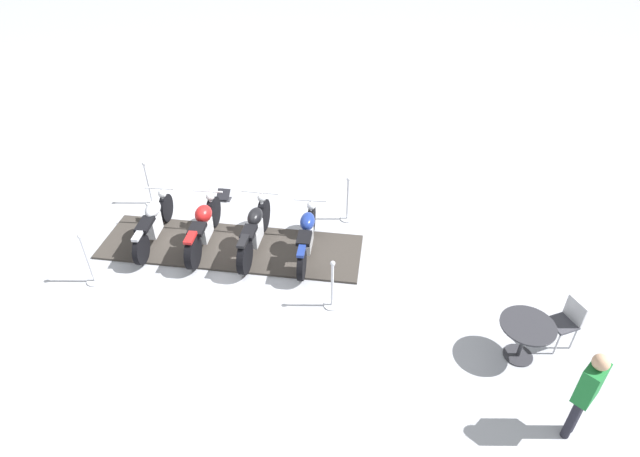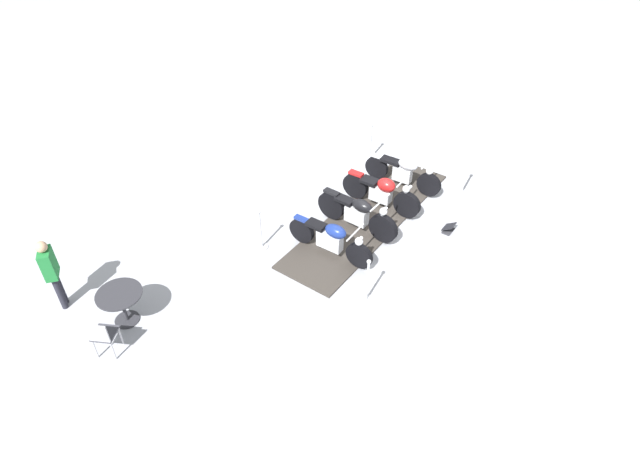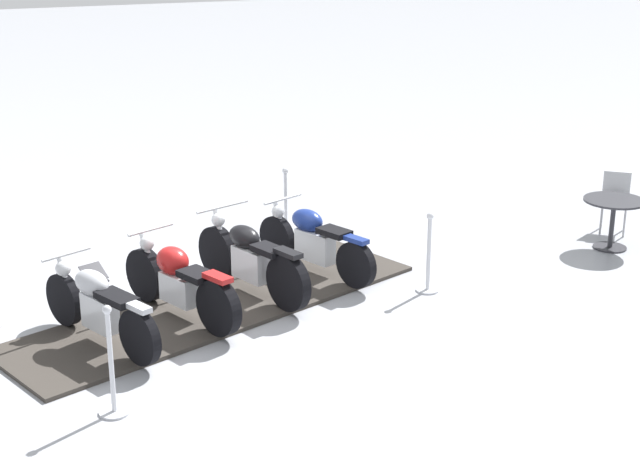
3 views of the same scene
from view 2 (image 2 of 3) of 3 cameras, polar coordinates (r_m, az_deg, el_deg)
The scene contains 14 objects.
ground_plane at distance 13.10m, azimuth 5.09°, elevation 1.07°, with size 80.00×80.00×0.00m, color #A8AAB2.
display_platform at distance 13.09m, azimuth 5.10°, elevation 1.15°, with size 5.45×1.53×0.05m, color #38332D.
motorcycle_navy at distance 11.70m, azimuth 1.19°, elevation -1.06°, with size 2.01×0.99×0.91m.
motorcycle_black at distance 12.41m, azimuth 4.01°, elevation 1.62°, with size 2.07×0.98×1.03m.
motorcycle_maroon at distance 13.18m, azimuth 6.56°, elevation 3.89°, with size 2.01×0.96×0.98m.
motorcycle_chrome at distance 13.99m, azimuth 8.85°, elevation 5.97°, with size 1.99×0.99×0.92m.
stanchion_left_rear at distance 15.13m, azimuth 5.33°, elevation 8.55°, with size 0.31×0.31×1.14m.
stanchion_right_rear at distance 14.17m, azimuth 14.98°, elevation 4.92°, with size 0.30×0.30×1.12m.
stanchion_right_front at distance 10.82m, azimuth 5.00°, elevation -6.14°, with size 0.30×0.30×1.10m.
stanchion_left_front at distance 12.06m, azimuth -6.29°, elevation -0.66°, with size 0.29×0.29×1.06m.
info_placard at distance 12.98m, azimuth 13.45°, elevation -0.02°, with size 0.34×0.38×0.23m.
cafe_table at distance 10.95m, azimuth -20.32°, elevation -7.12°, with size 0.87×0.87×0.74m.
cafe_chair_near_table at distance 10.50m, azimuth -22.04°, elevation -10.37°, with size 0.56×0.56×0.91m.
bystander_person at distance 11.48m, azimuth -26.61°, elevation -3.85°, with size 0.45×0.33×1.65m.
Camera 2 is at (-7.84, 6.75, 8.04)m, focal length 30.25 mm.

